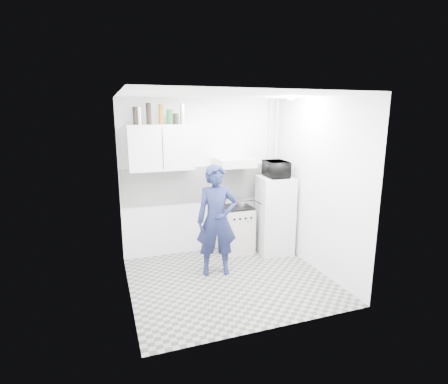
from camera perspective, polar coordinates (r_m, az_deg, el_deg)
name	(u,v)px	position (r m, az deg, el deg)	size (l,w,h in m)	color
floor	(230,280)	(5.22, 0.98, -14.21)	(2.80, 2.80, 0.00)	gray
ceiling	(231,95)	(4.66, 1.11, 15.59)	(2.80, 2.80, 0.00)	white
wall_back	(205,178)	(5.94, -3.20, 2.36)	(2.80, 2.80, 0.00)	white
wall_left	(125,201)	(4.49, -15.92, -1.50)	(2.60, 2.60, 0.00)	white
wall_right	(318,186)	(5.42, 15.04, 0.94)	(2.60, 2.60, 0.00)	white
person	(217,220)	(5.16, -1.19, -4.65)	(0.60, 0.40, 1.65)	#181E42
stove	(237,230)	(6.10, 2.15, -6.17)	(0.49, 0.49, 0.78)	beige
fridge	(275,215)	(6.05, 8.28, -3.77)	(0.55, 0.55, 1.33)	silver
stove_top	(237,207)	(5.98, 2.18, -2.48)	(0.47, 0.47, 0.03)	black
saucepan	(241,203)	(6.03, 2.84, -1.80)	(0.16, 0.16, 0.09)	silver
microwave	(276,169)	(5.87, 8.53, 3.73)	(0.33, 0.49, 0.27)	black
bottle_a	(135,116)	(5.46, -14.35, 11.96)	(0.06, 0.06, 0.26)	black
bottle_b	(139,116)	(5.47, -13.67, 11.99)	(0.07, 0.07, 0.26)	silver
bottle_c	(149,114)	(5.48, -12.20, 12.37)	(0.08, 0.08, 0.32)	black
bottle_d	(161,114)	(5.51, -10.24, 12.39)	(0.07, 0.07, 0.31)	brown
canister_a	(170,117)	(5.53, -8.88, 12.00)	(0.09, 0.09, 0.22)	#144C1E
canister_b	(176,119)	(5.55, -7.87, 11.75)	(0.09, 0.09, 0.17)	black
bottle_e	(182,114)	(5.58, -6.81, 12.53)	(0.08, 0.08, 0.31)	silver
upper_cabinet	(161,147)	(5.53, -10.28, 7.16)	(1.00, 0.35, 0.70)	silver
range_hood	(235,163)	(5.81, 1.74, 4.83)	(0.60, 0.50, 0.14)	beige
backsplash	(205,184)	(5.95, -3.15, 1.39)	(2.74, 0.03, 0.60)	white
pipe_a	(275,174)	(6.35, 8.34, 2.92)	(0.05, 0.05, 2.60)	beige
pipe_b	(269,174)	(6.30, 7.37, 2.87)	(0.04, 0.04, 2.60)	beige
ceiling_spot_fixture	(291,99)	(5.27, 10.88, 14.72)	(0.10, 0.10, 0.02)	white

